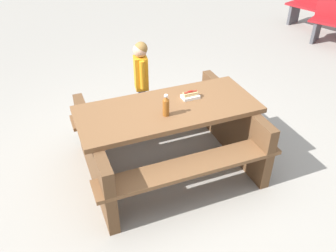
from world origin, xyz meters
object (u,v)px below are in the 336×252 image
soda_bottle (166,106)px  park_bench_near (323,8)px  child_in_coat (141,73)px  picnic_table (168,132)px  hotdog_tray (190,95)px

soda_bottle → park_bench_near: (5.15, 2.24, -0.40)m
child_in_coat → picnic_table: bearing=-101.1°
picnic_table → park_bench_near: park_bench_near is taller
hotdog_tray → park_bench_near: park_bench_near is taller
soda_bottle → park_bench_near: bearing=23.5°
picnic_table → park_bench_near: (5.06, 2.12, 0.00)m
child_in_coat → park_bench_near: (4.88, 1.21, -0.24)m
hotdog_tray → park_bench_near: size_ratio=0.13×
hotdog_tray → child_in_coat: 0.89m
hotdog_tray → child_in_coat: child_in_coat is taller
soda_bottle → park_bench_near: soda_bottle is taller
picnic_table → hotdog_tray: hotdog_tray is taller
hotdog_tray → soda_bottle: bearing=-158.2°
hotdog_tray → child_in_coat: (-0.11, 0.88, -0.09)m
picnic_table → soda_bottle: bearing=-128.8°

